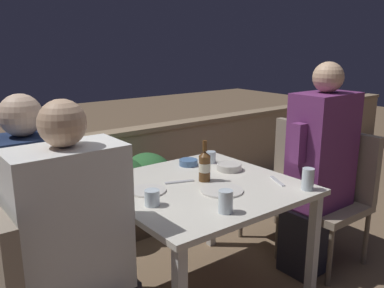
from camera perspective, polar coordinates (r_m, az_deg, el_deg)
parapet_wall at (r=3.60m, az=-13.74°, el=-4.30°), size 9.00×0.18×0.73m
dining_table at (r=2.31m, az=1.13°, el=-7.57°), size 1.03×0.99×0.71m
planter_hedge at (r=3.22m, az=-9.62°, el=-6.69°), size 0.84×0.47×0.62m
chair_left_near at (r=1.84m, az=-21.62°, el=-18.26°), size 0.48×0.47×0.90m
person_white_polo at (r=1.84m, az=-15.56°, el=-13.89°), size 0.52×0.26×1.27m
person_navy_jumper at (r=2.10m, az=-20.70°, el=-10.63°), size 0.48×0.26×1.27m
chair_right_near at (r=2.95m, az=19.39°, el=-5.64°), size 0.48×0.47×0.90m
person_purple_stripe at (r=2.73m, az=17.29°, el=-3.45°), size 0.49×0.26×1.37m
chair_right_far at (r=3.18m, az=13.77°, el=-3.79°), size 0.48×0.47×0.90m
beer_bottle at (r=2.32m, az=1.78°, el=-3.05°), size 0.07×0.07×0.24m
plate_0 at (r=2.19m, az=-6.25°, el=-6.52°), size 0.20×0.20×0.01m
plate_1 at (r=2.19m, az=4.21°, el=-6.50°), size 0.23×0.23×0.01m
bowl_0 at (r=2.63m, az=-0.50°, el=-2.54°), size 0.12×0.12×0.04m
bowl_1 at (r=2.54m, az=5.24°, el=-3.16°), size 0.15×0.15×0.04m
glass_cup_0 at (r=1.91m, az=4.75°, el=-8.05°), size 0.07×0.07×0.11m
glass_cup_1 at (r=2.68m, az=2.64°, el=-1.86°), size 0.07×0.07×0.08m
glass_cup_2 at (r=2.00m, az=-5.62°, el=-7.52°), size 0.07×0.07×0.08m
glass_cup_3 at (r=2.28m, az=15.95°, el=-4.76°), size 0.06×0.06×0.12m
fork_0 at (r=2.38m, az=11.89°, el=-5.12°), size 0.09×0.16×0.01m
fork_1 at (r=2.32m, az=-1.76°, el=-5.33°), size 0.17×0.08×0.01m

